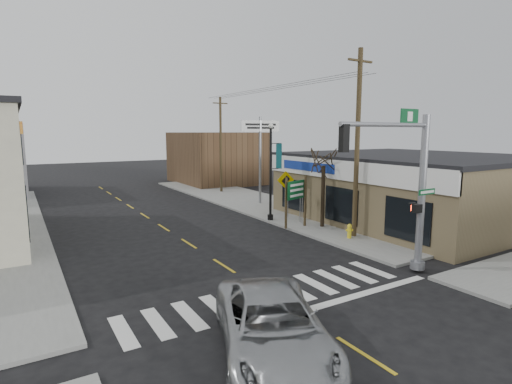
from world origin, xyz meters
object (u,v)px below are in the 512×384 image
traffic_signal_pole (410,177)px  lamp_post (271,165)px  bare_tree (324,154)px  guide_sign (296,195)px  suv (272,326)px  utility_pole_near (357,143)px  fire_hydrant (349,230)px  dance_center_sign (260,138)px  utility_pole_far (221,144)px

traffic_signal_pole → lamp_post: 10.78m
traffic_signal_pole → bare_tree: size_ratio=1.18×
bare_tree → guide_sign: bearing=157.0°
suv → traffic_signal_pole: bearing=36.7°
guide_sign → utility_pole_near: size_ratio=0.31×
fire_hydrant → lamp_post: bearing=100.4°
suv → guide_sign: guide_sign is taller
traffic_signal_pole → dance_center_sign: size_ratio=0.95×
fire_hydrant → dance_center_sign: bearing=82.3°
traffic_signal_pole → lamp_post: bearing=85.0°
fire_hydrant → utility_pole_far: size_ratio=0.09×
suv → traffic_signal_pole: traffic_signal_pole is taller
guide_sign → suv: bearing=-147.2°
lamp_post → dance_center_sign: 6.34m
utility_pole_far → lamp_post: bearing=-105.7°
bare_tree → utility_pole_far: (1.13, 15.68, 0.21)m
bare_tree → utility_pole_near: size_ratio=0.56×
dance_center_sign → bare_tree: bearing=-89.4°
dance_center_sign → bare_tree: (-1.03, -8.63, -0.81)m
guide_sign → utility_pole_far: 15.49m
guide_sign → utility_pole_near: utility_pole_near is taller
lamp_post → utility_pole_far: utility_pole_far is taller
utility_pole_near → utility_pole_far: 18.30m
utility_pole_near → bare_tree: bearing=87.8°
traffic_signal_pole → fire_hydrant: bearing=69.0°
fire_hydrant → dance_center_sign: 12.39m
suv → lamp_post: (8.36, 12.78, 2.85)m
bare_tree → utility_pole_near: 2.68m
fire_hydrant → bare_tree: (0.51, 2.76, 3.81)m
utility_pole_far → bare_tree: bearing=-97.7°
suv → guide_sign: size_ratio=1.88×
guide_sign → traffic_signal_pole: bearing=-113.6°
traffic_signal_pole → lamp_post: size_ratio=1.05×
dance_center_sign → lamp_post: bearing=-107.7°
bare_tree → fire_hydrant: bearing=-100.5°
utility_pole_far → utility_pole_near: bearing=-97.1°
utility_pole_near → guide_sign: bearing=112.4°
fire_hydrant → bare_tree: bearing=79.5°
suv → guide_sign: 13.43m
lamp_post → utility_pole_far: 12.94m
fire_hydrant → utility_pole_near: bearing=19.9°
dance_center_sign → utility_pole_far: utility_pole_far is taller
guide_sign → utility_pole_far: (2.59, 15.06, 2.54)m
lamp_post → bare_tree: 3.52m
utility_pole_far → traffic_signal_pole: bearing=-102.0°
dance_center_sign → utility_pole_near: (-1.02, -11.20, -0.08)m
guide_sign → utility_pole_far: utility_pole_far is taller
bare_tree → utility_pole_far: size_ratio=0.62×
suv → utility_pole_near: utility_pole_near is taller
suv → utility_pole_near: (9.95, 7.14, 4.31)m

